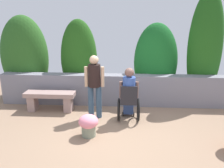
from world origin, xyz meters
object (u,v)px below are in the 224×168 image
stone_bench (50,99)px  flower_pot_terracotta_by_wall (89,124)px  person_in_wheelchair (129,96)px  person_standing_companion (94,83)px

stone_bench → flower_pot_terracotta_by_wall: size_ratio=2.78×
person_in_wheelchair → person_standing_companion: bearing=178.5°
stone_bench → person_standing_companion: 1.44m
flower_pot_terracotta_by_wall → stone_bench: bearing=133.1°
stone_bench → person_in_wheelchair: 2.18m
stone_bench → person_standing_companion: person_standing_companion is taller
stone_bench → person_standing_companion: (1.27, -0.37, 0.57)m
stone_bench → person_standing_companion: bearing=-15.7°
stone_bench → person_in_wheelchair: bearing=-12.0°
flower_pot_terracotta_by_wall → person_standing_companion: bearing=89.4°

